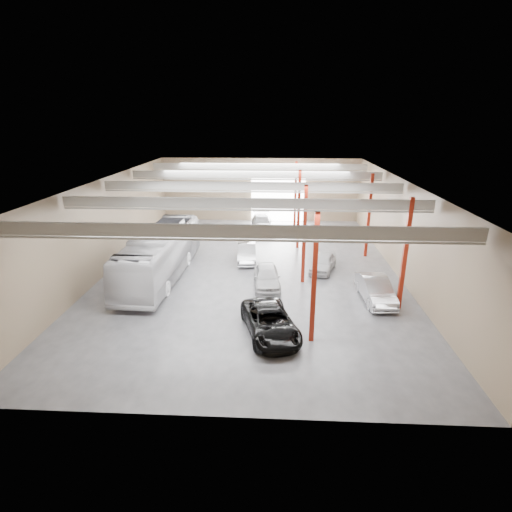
# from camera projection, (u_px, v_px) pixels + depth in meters

# --- Properties ---
(depot_shell) EXTENTS (22.12, 32.12, 7.06)m
(depot_shell) POSITION_uv_depth(u_px,v_px,m) (254.00, 206.00, 29.75)
(depot_shell) COLOR #4A4A4F
(depot_shell) RESTS_ON ground
(coach_bus) EXTENTS (3.34, 12.83, 3.55)m
(coach_bus) POSITION_uv_depth(u_px,v_px,m) (161.00, 254.00, 29.23)
(coach_bus) COLOR silver
(coach_bus) RESTS_ON ground
(black_sedan) EXTENTS (3.80, 5.84, 1.49)m
(black_sedan) POSITION_uv_depth(u_px,v_px,m) (270.00, 322.00, 21.67)
(black_sedan) COLOR black
(black_sedan) RESTS_ON ground
(car_row_a) EXTENTS (2.14, 4.53, 1.50)m
(car_row_a) POSITION_uv_depth(u_px,v_px,m) (267.00, 277.00, 27.81)
(car_row_a) COLOR silver
(car_row_a) RESTS_ON ground
(car_row_b) EXTENTS (1.83, 4.35, 1.40)m
(car_row_b) POSITION_uv_depth(u_px,v_px,m) (247.00, 253.00, 32.81)
(car_row_b) COLOR #B9BABF
(car_row_b) RESTS_ON ground
(car_row_c) EXTENTS (2.40, 5.35, 1.52)m
(car_row_c) POSITION_uv_depth(u_px,v_px,m) (261.00, 223.00, 41.91)
(car_row_c) COLOR slate
(car_row_c) RESTS_ON ground
(car_right_near) EXTENTS (1.93, 4.76, 1.54)m
(car_right_near) POSITION_uv_depth(u_px,v_px,m) (375.00, 290.00, 25.68)
(car_right_near) COLOR #A2A1A6
(car_right_near) RESTS_ON ground
(car_right_far) EXTENTS (2.74, 4.26, 1.35)m
(car_right_far) POSITION_uv_depth(u_px,v_px,m) (323.00, 262.00, 30.75)
(car_right_far) COLOR silver
(car_right_far) RESTS_ON ground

